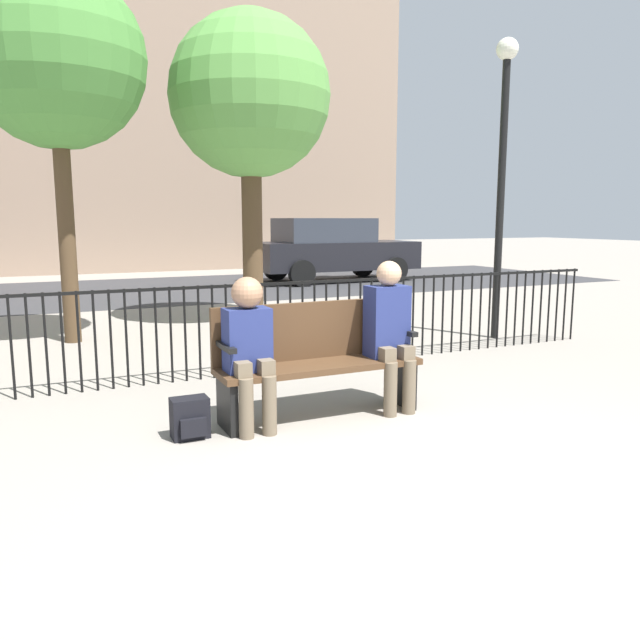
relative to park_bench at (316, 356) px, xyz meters
name	(u,v)px	position (x,y,z in m)	size (l,w,h in m)	color
ground_plane	(476,522)	(0.00, -2.05, -0.49)	(80.00, 80.00, 0.00)	gray
park_bench	(316,356)	(0.00, 0.00, 0.00)	(1.68, 0.45, 0.92)	#4C331E
seated_person_0	(249,343)	(-0.61, -0.13, 0.18)	(0.34, 0.39, 1.17)	brown
seated_person_1	(390,328)	(0.62, -0.13, 0.21)	(0.34, 0.39, 1.25)	brown
backpack	(190,418)	(-1.07, -0.12, -0.34)	(0.27, 0.21, 0.30)	black
fence_railing	(253,321)	(-0.02, 1.52, 0.07)	(9.01, 0.03, 0.95)	black
tree_0	(250,98)	(1.05, 4.62, 2.86)	(2.39, 2.39, 4.59)	#4C3823
tree_1	(55,60)	(-1.61, 4.15, 3.03)	(2.20, 2.20, 4.65)	#4C3823
lamp_post	(503,146)	(3.61, 2.04, 2.04)	(0.28, 0.28, 3.86)	black
street_surface	(132,291)	(0.00, 9.95, -0.49)	(24.00, 6.00, 0.01)	#333335
parked_car_0	(332,249)	(5.02, 9.98, 0.35)	(4.20, 1.94, 1.62)	black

